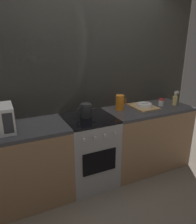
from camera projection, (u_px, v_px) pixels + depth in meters
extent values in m
plane|color=#6B6054|center=(90.00, 180.00, 2.86)|extent=(8.00, 8.00, 0.00)
cube|color=#B2AD9E|center=(79.00, 88.00, 2.76)|extent=(3.60, 0.05, 2.40)
cube|color=silver|center=(79.00, 88.00, 2.74)|extent=(3.58, 0.01, 2.39)
cube|color=#997251|center=(15.00, 169.00, 2.35)|extent=(1.20, 0.60, 0.86)
cube|color=#38383D|center=(9.00, 132.00, 2.21)|extent=(1.20, 0.60, 0.04)
cube|color=#9E9EA3|center=(89.00, 151.00, 2.72)|extent=(0.60, 0.60, 0.87)
cube|color=black|center=(89.00, 118.00, 2.58)|extent=(0.59, 0.59, 0.03)
cube|color=black|center=(100.00, 162.00, 2.46)|extent=(0.42, 0.01, 0.28)
cylinder|color=#B7B7BC|center=(84.00, 140.00, 2.26)|extent=(0.04, 0.02, 0.04)
cylinder|color=#B7B7BC|center=(95.00, 137.00, 2.31)|extent=(0.04, 0.02, 0.04)
cylinder|color=#B7B7BC|center=(105.00, 135.00, 2.37)|extent=(0.04, 0.02, 0.04)
cylinder|color=#B7B7BC|center=(115.00, 133.00, 2.42)|extent=(0.04, 0.02, 0.04)
cube|color=#997251|center=(146.00, 139.00, 3.09)|extent=(1.20, 0.60, 0.86)
cube|color=#38383D|center=(148.00, 109.00, 2.95)|extent=(1.20, 0.60, 0.04)
cube|color=#333338|center=(8.00, 123.00, 2.02)|extent=(0.09, 0.01, 0.21)
cylinder|color=#262628|center=(86.00, 111.00, 2.57)|extent=(0.15, 0.15, 0.15)
cylinder|color=#262628|center=(86.00, 104.00, 2.54)|extent=(0.13, 0.13, 0.02)
cone|color=#262628|center=(94.00, 109.00, 2.61)|extent=(0.10, 0.04, 0.05)
torus|color=#262628|center=(79.00, 111.00, 2.53)|extent=(0.08, 0.01, 0.08)
cylinder|color=orange|center=(120.00, 103.00, 2.83)|extent=(0.11, 0.11, 0.20)
torus|color=orange|center=(124.00, 101.00, 2.85)|extent=(0.08, 0.01, 0.08)
cube|color=tan|center=(143.00, 107.00, 2.96)|extent=(0.30, 0.40, 0.02)
cylinder|color=white|center=(144.00, 106.00, 2.94)|extent=(0.22, 0.22, 0.01)
cylinder|color=white|center=(144.00, 105.00, 2.94)|extent=(0.21, 0.21, 0.01)
cylinder|color=white|center=(144.00, 104.00, 2.93)|extent=(0.21, 0.21, 0.01)
cylinder|color=silver|center=(145.00, 103.00, 2.94)|extent=(0.16, 0.07, 0.01)
cube|color=silver|center=(142.00, 103.00, 2.93)|extent=(0.16, 0.09, 0.00)
cylinder|color=silver|center=(161.00, 103.00, 3.02)|extent=(0.08, 0.08, 0.08)
cylinder|color=red|center=(162.00, 99.00, 3.01)|extent=(0.07, 0.07, 0.02)
cylinder|color=#E5CC72|center=(175.00, 101.00, 3.06)|extent=(0.06, 0.06, 0.13)
cylinder|color=#E5CC72|center=(176.00, 95.00, 3.03)|extent=(0.03, 0.03, 0.04)
cube|color=white|center=(177.00, 92.00, 3.03)|extent=(0.06, 0.02, 0.04)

